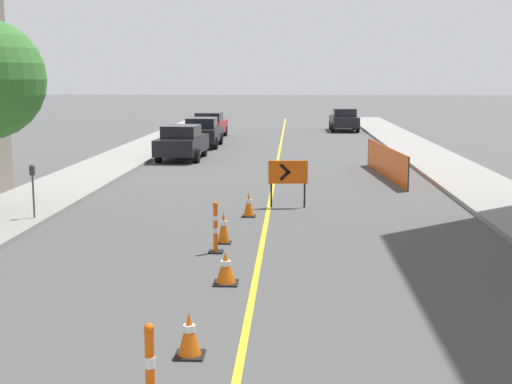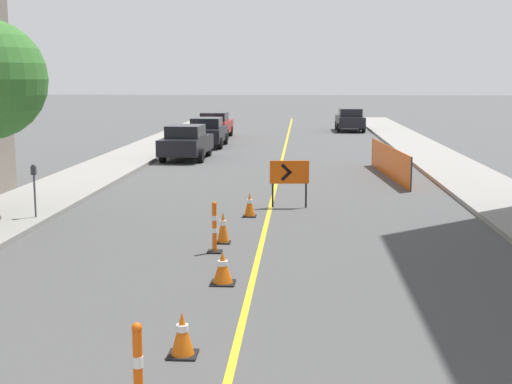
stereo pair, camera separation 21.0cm
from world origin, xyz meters
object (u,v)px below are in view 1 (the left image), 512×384
Objects in this scene: delineator_post_rear at (216,231)px; parked_car_curb_near at (182,142)px; parking_meter_far_curb at (33,180)px; arrow_barricade_primary at (288,174)px; traffic_cone_third at (189,335)px; parked_car_curb_mid at (202,132)px; traffic_cone_farthest at (249,205)px; traffic_cone_fifth at (224,227)px; traffic_cone_fourth at (226,268)px; parked_car_opposite_side at (344,120)px; parked_car_curb_far at (209,125)px.

parked_car_curb_near reaches higher than delineator_post_rear.
parking_meter_far_curb reaches higher than delineator_post_rear.
arrow_barricade_primary is at bearing -64.65° from parked_car_curb_near.
parked_car_curb_mid is (-3.54, 29.34, 0.49)m from traffic_cone_third.
traffic_cone_fifth is at bearing -96.83° from traffic_cone_farthest.
traffic_cone_fifth reaches higher than traffic_cone_third.
arrow_barricade_primary is (1.52, 5.51, 0.50)m from delineator_post_rear.
parked_car_curb_mid is (-3.71, 25.88, 0.50)m from traffic_cone_fourth.
traffic_cone_third is at bearing -97.81° from parked_car_opposite_side.
parking_meter_far_curb is (-5.34, 8.72, 0.82)m from traffic_cone_third.
traffic_cone_fourth is 0.55× the size of delineator_post_rear.
traffic_cone_third is 5.82m from delineator_post_rear.
traffic_cone_third is at bearing -78.12° from parked_car_curb_near.
traffic_cone_fifth is 34.90m from parked_car_opposite_side.
parked_car_opposite_side is (4.80, 37.76, 0.50)m from traffic_cone_fourth.
traffic_cone_third is 10.26m from parking_meter_far_curb.
traffic_cone_fourth is at bearing -79.44° from delineator_post_rear.
parked_car_curb_far is at bearing 97.19° from traffic_cone_fourth.
parking_meter_far_curb is at bearing -168.29° from traffic_cone_farthest.
delineator_post_rear is 23.76m from parked_car_curb_mid.
parked_car_curb_mid is at bearing 100.19° from arrow_barricade_primary.
traffic_cone_fifth is (-0.35, 3.24, 0.06)m from traffic_cone_fourth.
parked_car_curb_mid is 0.99× the size of parked_car_curb_far.
traffic_cone_fourth is 2.39m from delineator_post_rear.
traffic_cone_farthest is (0.03, 6.41, 0.03)m from traffic_cone_fourth.
parked_car_curb_near is at bearing 83.64° from parking_meter_far_curb.
delineator_post_rear is 0.26× the size of parked_car_curb_mid.
parked_car_curb_near is 3.15× the size of parking_meter_far_curb.
traffic_cone_fourth is 26.15m from parked_car_curb_mid.
traffic_cone_farthest is at bearing 83.17° from traffic_cone_fifth.
delineator_post_rear reaches higher than traffic_cone_fifth.
parked_car_curb_far is at bearing 97.33° from arrow_barricade_primary.
parked_car_curb_far is at bearing -146.24° from parked_car_opposite_side.
arrow_barricade_primary is 0.99× the size of parking_meter_far_curb.
parked_car_opposite_side reaches higher than arrow_barricade_primary.
parked_car_curb_far is (-5.08, 23.81, -0.18)m from arrow_barricade_primary.
parked_car_curb_near is 1.02× the size of parked_car_curb_mid.
parked_car_opposite_side reaches higher than parking_meter_far_curb.
traffic_cone_farthest is at bearing -79.58° from parked_car_curb_far.
traffic_cone_farthest is 31.71m from parked_car_opposite_side.
parking_meter_far_curb reaches higher than traffic_cone_fifth.
parking_meter_far_curb is (-1.62, -14.57, 0.33)m from parked_car_curb_near.
parked_car_curb_far is (-4.00, 31.67, 0.50)m from traffic_cone_fourth.
parked_car_curb_mid is at bearing 98.45° from traffic_cone_fifth.
parked_car_opposite_side is at bearing 82.75° from traffic_cone_fourth.
parked_car_curb_far is (-0.11, 11.84, 0.00)m from parked_car_curb_near.
traffic_cone_third is 41.52m from parked_car_opposite_side.
arrow_barricade_primary is 0.32× the size of parked_car_curb_mid.
parked_car_opposite_side is at bearing 81.34° from traffic_cone_farthest.
traffic_cone_third is at bearing -58.52° from parking_meter_far_curb.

